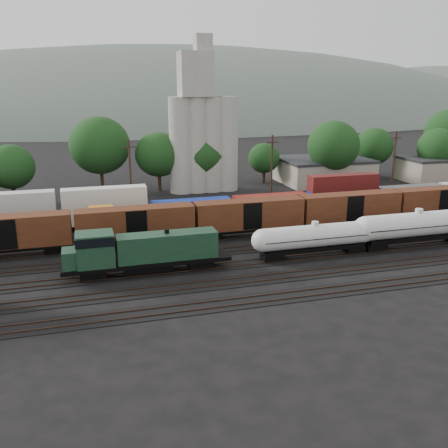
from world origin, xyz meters
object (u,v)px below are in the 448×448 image
object	(u,v)px
green_locomotive	(138,251)
orange_locomotive	(132,219)
grain_silo	(203,133)
tank_car_a	(314,237)

from	to	relation	value
green_locomotive	orange_locomotive	distance (m)	15.03
green_locomotive	grain_silo	xyz separation A→B (m)	(17.29, 41.00, 8.49)
orange_locomotive	grain_silo	distance (m)	32.03
orange_locomotive	grain_silo	bearing A→B (deg)	57.70
grain_silo	orange_locomotive	bearing A→B (deg)	-122.30
orange_locomotive	green_locomotive	bearing A→B (deg)	-93.25
green_locomotive	tank_car_a	world-z (taller)	green_locomotive
tank_car_a	grain_silo	distance (m)	42.10
green_locomotive	tank_car_a	size ratio (longest dim) A/B	1.15
orange_locomotive	tank_car_a	bearing A→B (deg)	-36.45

